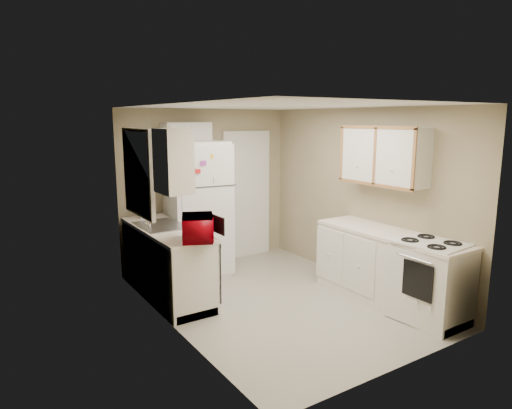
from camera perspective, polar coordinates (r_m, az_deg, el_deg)
floor at (r=5.88m, az=2.70°, el=-11.85°), size 3.80×3.80×0.00m
ceiling at (r=5.44m, az=2.93°, el=12.22°), size 3.80×3.80×0.00m
wall_left at (r=4.87m, az=-10.71°, el=-1.99°), size 3.80×3.80×0.00m
wall_right at (r=6.44m, az=12.98°, el=1.00°), size 3.80×3.80×0.00m
wall_back at (r=7.14m, az=-6.11°, el=2.14°), size 2.80×2.80×0.00m
wall_front at (r=4.18m, az=18.21°, el=-4.45°), size 2.80×2.80×0.00m
left_counter at (r=5.98m, az=-11.08°, el=-7.07°), size 0.60×1.80×0.90m
dishwasher at (r=5.56m, az=-5.96°, el=-7.87°), size 0.03×0.58×0.72m
sink at (r=6.01m, az=-11.76°, el=-2.96°), size 0.54×0.74×0.16m
microwave at (r=5.18m, az=-7.29°, el=-2.83°), size 0.58×0.47×0.34m
soap_bottle at (r=6.46m, az=-13.97°, el=-0.83°), size 0.10×0.10×0.19m
window_blinds at (r=5.79m, az=-14.44°, el=3.87°), size 0.10×0.98×1.08m
upper_cabinet_left at (r=5.04m, az=-10.31°, el=5.35°), size 0.30×0.45×0.70m
refrigerator at (r=6.66m, az=-7.43°, el=-0.50°), size 0.88×0.86×1.95m
cabinet_over_fridge at (r=6.76m, az=-8.72°, el=8.41°), size 0.70×0.30×0.40m
interior_door at (r=7.47m, az=-1.15°, el=1.18°), size 0.86×0.06×2.08m
right_counter at (r=5.88m, az=16.24°, el=-7.62°), size 0.60×2.00×0.90m
stove at (r=5.54m, az=20.69°, el=-9.26°), size 0.64×0.76×0.86m
upper_cabinet_right at (r=5.92m, az=15.68°, el=5.90°), size 0.30×1.20×0.70m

